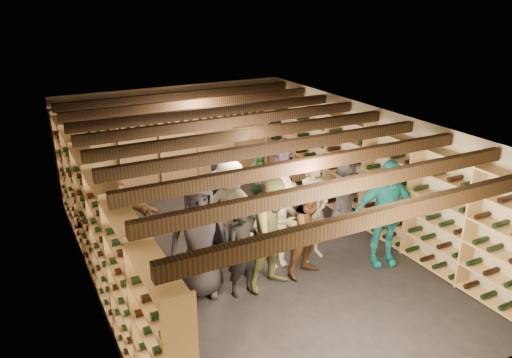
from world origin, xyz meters
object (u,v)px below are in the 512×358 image
object	(u,v)px
person_6	(224,200)
person_12	(345,191)
person_8	(310,232)
person_10	(259,184)
person_4	(385,213)
person_5	(118,218)
crate_stack_left	(228,198)
person_9	(230,210)
crate_loose	(203,213)
person_2	(275,233)
person_3	(278,222)
person_0	(200,239)
person_1	(243,251)
crate_stack_right	(221,218)
person_11	(282,177)
person_7	(313,209)

from	to	relation	value
person_6	person_12	distance (m)	2.46
person_8	person_10	size ratio (longest dim) A/B	1.05
person_4	person_5	world-z (taller)	person_4
crate_stack_left	person_9	distance (m)	1.89
crate_loose	person_5	bearing A→B (deg)	-155.42
crate_stack_left	crate_loose	distance (m)	0.62
person_9	person_8	bearing A→B (deg)	-29.35
person_5	person_12	size ratio (longest dim) A/B	1.01
person_10	person_4	bearing A→B (deg)	-48.77
person_9	crate_stack_left	bearing A→B (deg)	90.35
person_12	person_2	bearing A→B (deg)	-175.09
person_3	person_5	bearing A→B (deg)	153.05
person_3	person_10	bearing A→B (deg)	78.48
person_0	person_1	bearing A→B (deg)	-9.51
crate_stack_right	person_3	world-z (taller)	person_3
person_1	crate_stack_left	bearing A→B (deg)	63.62
person_1	person_3	xyz separation A→B (m)	(0.90, 0.48, 0.09)
person_8	person_11	xyz separation A→B (m)	(0.85, 2.35, 0.03)
person_9	person_6	bearing A→B (deg)	101.89
person_1	person_3	distance (m)	1.03
person_5	person_4	bearing A→B (deg)	-29.45
crate_loose	person_0	size ratio (longest dim) A/B	0.26
person_5	person_11	size ratio (longest dim) A/B	0.93
person_9	person_7	bearing A→B (deg)	-7.54
person_4	person_0	bearing A→B (deg)	-173.76
person_1	person_7	world-z (taller)	person_7
person_6	person_7	distance (m)	1.70
person_7	crate_stack_left	bearing A→B (deg)	89.95
crate_loose	person_8	distance (m)	3.08
person_0	person_6	xyz separation A→B (m)	(1.02, 1.40, -0.10)
person_1	person_11	world-z (taller)	person_11
person_4	person_8	world-z (taller)	person_4
person_1	person_4	size ratio (longest dim) A/B	0.78
person_7	person_9	xyz separation A→B (m)	(-1.23, 0.74, -0.05)
crate_stack_right	person_0	world-z (taller)	person_0
crate_stack_left	person_5	world-z (taller)	person_5
crate_stack_left	person_6	size ratio (longest dim) A/B	0.40
crate_loose	person_12	distance (m)	2.99
crate_stack_right	person_3	bearing A→B (deg)	-82.33
person_3	person_8	xyz separation A→B (m)	(0.32, -0.47, -0.05)
person_4	crate_loose	bearing A→B (deg)	139.79
person_2	person_5	xyz separation A→B (m)	(-1.99, 2.08, -0.18)
crate_stack_right	person_9	world-z (taller)	person_9
crate_stack_left	crate_stack_right	xyz separation A→B (m)	(-0.39, -0.48, -0.17)
person_2	person_6	bearing A→B (deg)	81.66
person_7	person_9	distance (m)	1.44
crate_stack_left	person_8	world-z (taller)	person_8
person_6	person_8	distance (m)	1.88
crate_stack_right	person_8	size ratio (longest dim) A/B	0.36
person_2	person_3	xyz separation A→B (m)	(0.36, 0.51, -0.10)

